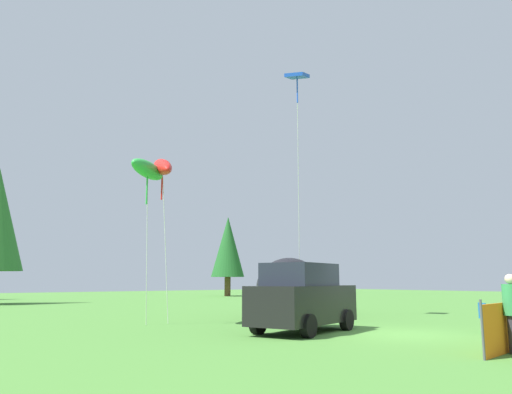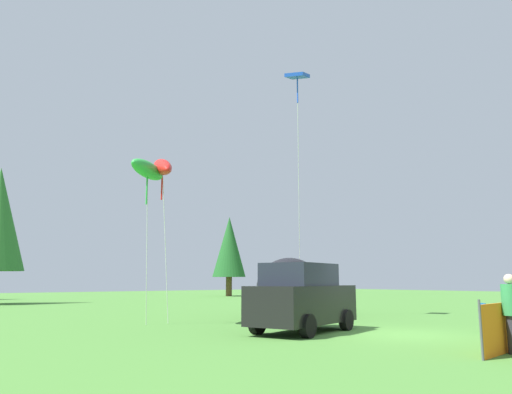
{
  "view_description": "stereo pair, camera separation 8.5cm",
  "coord_description": "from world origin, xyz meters",
  "px_view_note": "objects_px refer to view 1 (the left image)",
  "views": [
    {
      "loc": [
        -13.11,
        -9.42,
        1.62
      ],
      "look_at": [
        -0.6,
        5.8,
        4.91
      ],
      "focal_mm": 35.0,
      "sensor_mm": 36.0,
      "label": 1
    },
    {
      "loc": [
        -13.04,
        -9.48,
        1.62
      ],
      "look_at": [
        -0.6,
        5.8,
        4.91
      ],
      "focal_mm": 35.0,
      "sensor_mm": 36.0,
      "label": 2
    }
  ],
  "objects_px": {
    "spectator_in_blue_shirt": "(512,310)",
    "kite_green_fish": "(148,170)",
    "kite_blue_box": "(297,82)",
    "kite_red_lizard": "(162,167)",
    "inflatable_cat": "(295,289)",
    "parked_car": "(303,298)",
    "folding_chair": "(487,315)"
  },
  "relations": [
    {
      "from": "spectator_in_blue_shirt",
      "to": "kite_green_fish",
      "type": "distance_m",
      "value": 12.72
    },
    {
      "from": "spectator_in_blue_shirt",
      "to": "kite_blue_box",
      "type": "bearing_deg",
      "value": 71.32
    },
    {
      "from": "kite_red_lizard",
      "to": "inflatable_cat",
      "type": "bearing_deg",
      "value": -1.38
    },
    {
      "from": "kite_blue_box",
      "to": "kite_red_lizard",
      "type": "xyz_separation_m",
      "value": [
        -6.07,
        1.33,
        -4.67
      ]
    },
    {
      "from": "inflatable_cat",
      "to": "spectator_in_blue_shirt",
      "type": "xyz_separation_m",
      "value": [
        -4.3,
        -11.55,
        -0.24
      ]
    },
    {
      "from": "spectator_in_blue_shirt",
      "to": "kite_red_lizard",
      "type": "distance_m",
      "value": 13.0
    },
    {
      "from": "parked_car",
      "to": "spectator_in_blue_shirt",
      "type": "relative_size",
      "value": 2.63
    },
    {
      "from": "folding_chair",
      "to": "spectator_in_blue_shirt",
      "type": "height_order",
      "value": "spectator_in_blue_shirt"
    },
    {
      "from": "inflatable_cat",
      "to": "kite_blue_box",
      "type": "distance_m",
      "value": 9.53
    },
    {
      "from": "spectator_in_blue_shirt",
      "to": "kite_blue_box",
      "type": "xyz_separation_m",
      "value": [
        3.51,
        10.39,
        9.67
      ]
    },
    {
      "from": "parked_car",
      "to": "kite_blue_box",
      "type": "bearing_deg",
      "value": 29.69
    },
    {
      "from": "spectator_in_blue_shirt",
      "to": "folding_chair",
      "type": "bearing_deg",
      "value": 32.5
    },
    {
      "from": "kite_red_lizard",
      "to": "kite_green_fish",
      "type": "bearing_deg",
      "value": -154.38
    },
    {
      "from": "kite_green_fish",
      "to": "kite_red_lizard",
      "type": "bearing_deg",
      "value": 25.62
    },
    {
      "from": "kite_red_lizard",
      "to": "folding_chair",
      "type": "bearing_deg",
      "value": -54.06
    },
    {
      "from": "parked_car",
      "to": "kite_blue_box",
      "type": "height_order",
      "value": "kite_blue_box"
    },
    {
      "from": "spectator_in_blue_shirt",
      "to": "kite_blue_box",
      "type": "distance_m",
      "value": 14.62
    },
    {
      "from": "folding_chair",
      "to": "kite_green_fish",
      "type": "height_order",
      "value": "kite_green_fish"
    },
    {
      "from": "parked_car",
      "to": "inflatable_cat",
      "type": "height_order",
      "value": "inflatable_cat"
    },
    {
      "from": "spectator_in_blue_shirt",
      "to": "kite_blue_box",
      "type": "relative_size",
      "value": 0.16
    },
    {
      "from": "inflatable_cat",
      "to": "kite_red_lizard",
      "type": "xyz_separation_m",
      "value": [
        -6.86,
        0.17,
        4.76
      ]
    },
    {
      "from": "folding_chair",
      "to": "kite_green_fish",
      "type": "relative_size",
      "value": 0.15
    },
    {
      "from": "inflatable_cat",
      "to": "kite_red_lizard",
      "type": "height_order",
      "value": "kite_red_lizard"
    },
    {
      "from": "kite_blue_box",
      "to": "parked_car",
      "type": "bearing_deg",
      "value": -133.53
    },
    {
      "from": "inflatable_cat",
      "to": "kite_red_lizard",
      "type": "bearing_deg",
      "value": 145.18
    },
    {
      "from": "inflatable_cat",
      "to": "kite_blue_box",
      "type": "xyz_separation_m",
      "value": [
        -0.78,
        -1.16,
        9.43
      ]
    },
    {
      "from": "inflatable_cat",
      "to": "kite_blue_box",
      "type": "bearing_deg",
      "value": -157.51
    },
    {
      "from": "inflatable_cat",
      "to": "kite_green_fish",
      "type": "xyz_separation_m",
      "value": [
        -7.69,
        -0.23,
        4.45
      ]
    },
    {
      "from": "kite_green_fish",
      "to": "kite_blue_box",
      "type": "bearing_deg",
      "value": -7.65
    },
    {
      "from": "folding_chair",
      "to": "spectator_in_blue_shirt",
      "type": "xyz_separation_m",
      "value": [
        -4.06,
        -2.59,
        0.44
      ]
    },
    {
      "from": "folding_chair",
      "to": "kite_red_lizard",
      "type": "height_order",
      "value": "kite_red_lizard"
    },
    {
      "from": "folding_chair",
      "to": "parked_car",
      "type": "bearing_deg",
      "value": 179.76
    }
  ]
}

